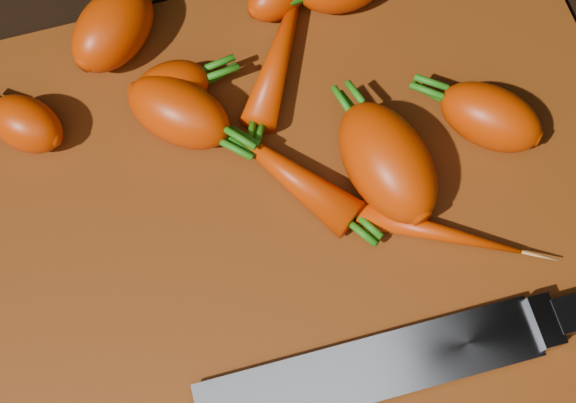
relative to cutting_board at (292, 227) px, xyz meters
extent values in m
cube|color=black|center=(0.00, 0.00, -0.01)|extent=(2.00, 2.00, 0.01)
cube|color=#592608|center=(0.00, 0.00, 0.00)|extent=(0.50, 0.40, 0.01)
ellipsoid|color=#C43000|center=(-0.08, 0.17, 0.03)|extent=(0.09, 0.08, 0.05)
ellipsoid|color=#C43000|center=(-0.16, 0.11, 0.02)|extent=(0.07, 0.06, 0.04)
ellipsoid|color=#C43000|center=(-0.05, 0.09, 0.03)|extent=(0.09, 0.09, 0.04)
ellipsoid|color=#C43000|center=(0.07, 0.02, 0.03)|extent=(0.07, 0.10, 0.05)
ellipsoid|color=#C43000|center=(0.15, 0.03, 0.03)|extent=(0.08, 0.08, 0.04)
ellipsoid|color=#C43000|center=(0.03, 0.13, 0.02)|extent=(0.09, 0.12, 0.03)
ellipsoid|color=#C43000|center=(0.09, -0.04, 0.02)|extent=(0.11, 0.07, 0.02)
ellipsoid|color=#C43000|center=(0.01, 0.03, 0.02)|extent=(0.09, 0.11, 0.03)
ellipsoid|color=#C43000|center=(-0.06, 0.11, 0.02)|extent=(0.06, 0.04, 0.04)
cube|color=gray|center=(0.03, -0.11, 0.01)|extent=(0.02, 0.03, 0.02)
cube|color=black|center=(0.09, -0.11, 0.01)|extent=(0.13, 0.03, 0.02)
cylinder|color=#B2B2B7|center=(0.08, -0.11, 0.02)|extent=(0.01, 0.01, 0.00)
camera|label=1|loc=(-0.05, -0.17, 0.52)|focal=50.00mm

